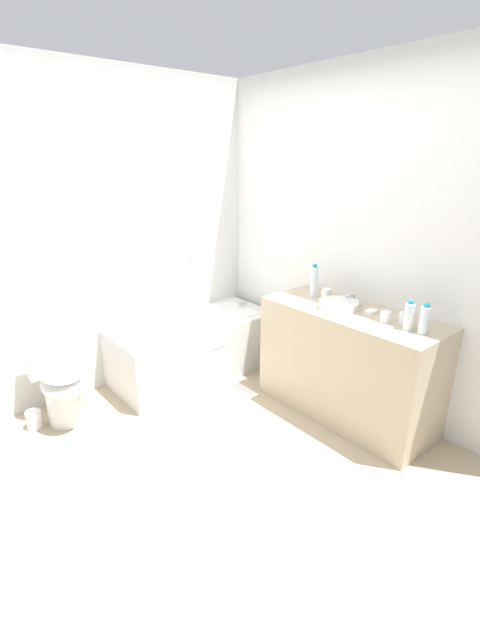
# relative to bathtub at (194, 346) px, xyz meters

# --- Properties ---
(ground_plane) EXTENTS (4.03, 4.03, 0.00)m
(ground_plane) POSITION_rel_bathtub_xyz_m (-0.72, -1.05, -0.28)
(ground_plane) COLOR tan
(wall_back_tiled) EXTENTS (3.43, 0.10, 2.55)m
(wall_back_tiled) POSITION_rel_bathtub_xyz_m (-0.72, 0.38, 0.99)
(wall_back_tiled) COLOR silver
(wall_back_tiled) RESTS_ON ground_plane
(wall_right_mirror) EXTENTS (0.10, 3.15, 2.55)m
(wall_right_mirror) POSITION_rel_bathtub_xyz_m (0.84, -1.05, 0.99)
(wall_right_mirror) COLOR silver
(wall_right_mirror) RESTS_ON ground_plane
(bathtub) EXTENTS (1.49, 0.65, 1.15)m
(bathtub) POSITION_rel_bathtub_xyz_m (0.00, 0.00, 0.00)
(bathtub) COLOR silver
(bathtub) RESTS_ON ground_plane
(toilet) EXTENTS (0.36, 0.52, 0.64)m
(toilet) POSITION_rel_bathtub_xyz_m (-1.20, 0.01, 0.04)
(toilet) COLOR white
(toilet) RESTS_ON ground_plane
(vanity_counter) EXTENTS (0.55, 1.35, 0.85)m
(vanity_counter) POSITION_rel_bathtub_xyz_m (0.52, -1.29, 0.14)
(vanity_counter) COLOR tan
(vanity_counter) RESTS_ON ground_plane
(sink_basin) EXTENTS (0.29, 0.29, 0.05)m
(sink_basin) POSITION_rel_bathtub_xyz_m (0.49, -1.19, 0.59)
(sink_basin) COLOR white
(sink_basin) RESTS_ON vanity_counter
(sink_faucet) EXTENTS (0.12, 0.15, 0.08)m
(sink_faucet) POSITION_rel_bathtub_xyz_m (0.67, -1.19, 0.60)
(sink_faucet) COLOR silver
(sink_faucet) RESTS_ON vanity_counter
(water_bottle_0) EXTENTS (0.06, 0.06, 0.26)m
(water_bottle_0) POSITION_rel_bathtub_xyz_m (0.57, -0.88, 0.69)
(water_bottle_0) COLOR silver
(water_bottle_0) RESTS_ON vanity_counter
(water_bottle_1) EXTENTS (0.06, 0.06, 0.20)m
(water_bottle_1) POSITION_rel_bathtub_xyz_m (0.49, -1.74, 0.66)
(water_bottle_1) COLOR silver
(water_bottle_1) RESTS_ON vanity_counter
(water_bottle_2) EXTENTS (0.06, 0.06, 0.20)m
(water_bottle_2) POSITION_rel_bathtub_xyz_m (0.51, -1.83, 0.66)
(water_bottle_2) COLOR silver
(water_bottle_2) RESTS_ON vanity_counter
(drinking_glass_0) EXTENTS (0.07, 0.07, 0.09)m
(drinking_glass_0) POSITION_rel_bathtub_xyz_m (0.58, -1.00, 0.61)
(drinking_glass_0) COLOR white
(drinking_glass_0) RESTS_ON vanity_counter
(drinking_glass_1) EXTENTS (0.07, 0.07, 0.08)m
(drinking_glass_1) POSITION_rel_bathtub_xyz_m (0.51, -1.56, 0.60)
(drinking_glass_1) COLOR white
(drinking_glass_1) RESTS_ON vanity_counter
(drinking_glass_2) EXTENTS (0.07, 0.07, 0.08)m
(drinking_glass_2) POSITION_rel_bathtub_xyz_m (0.57, -1.67, 0.61)
(drinking_glass_2) COLOR white
(drinking_glass_2) RESTS_ON vanity_counter
(soap_dish) EXTENTS (0.09, 0.06, 0.02)m
(soap_dish) POSITION_rel_bathtub_xyz_m (0.59, -1.40, 0.58)
(soap_dish) COLOR white
(soap_dish) RESTS_ON vanity_counter
(bath_mat) EXTENTS (0.65, 0.32, 0.01)m
(bath_mat) POSITION_rel_bathtub_xyz_m (-0.15, -0.53, -0.27)
(bath_mat) COLOR white
(bath_mat) RESTS_ON ground_plane
(toilet_paper_roll) EXTENTS (0.11, 0.11, 0.14)m
(toilet_paper_roll) POSITION_rel_bathtub_xyz_m (-1.41, 0.05, -0.21)
(toilet_paper_roll) COLOR white
(toilet_paper_roll) RESTS_ON ground_plane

